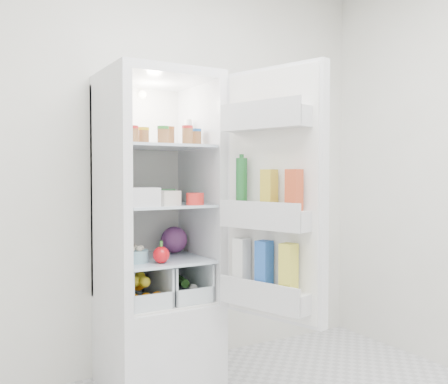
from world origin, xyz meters
TOP-DOWN VIEW (x-y plane):
  - room_walls at (0.00, 0.00)m, footprint 3.02×3.02m
  - refrigerator at (-0.20, 1.25)m, footprint 0.60×0.60m
  - shelf_low at (-0.20, 1.19)m, footprint 0.49×0.53m
  - shelf_mid at (-0.20, 1.19)m, footprint 0.49×0.53m
  - shelf_top at (-0.20, 1.19)m, footprint 0.49×0.53m
  - crisper_left at (-0.32, 1.19)m, footprint 0.23×0.46m
  - crisper_right at (-0.08, 1.19)m, footprint 0.23×0.46m
  - condiment_jars at (-0.20, 1.07)m, footprint 0.46×0.16m
  - squeeze_bottle at (0.01, 1.22)m, footprint 0.06×0.06m
  - tub_white at (-0.37, 1.00)m, footprint 0.16×0.16m
  - tub_cream at (-0.23, 1.03)m, footprint 0.18×0.18m
  - tin_red at (-0.06, 0.99)m, footprint 0.10×0.10m
  - tub_green at (-0.11, 1.28)m, footprint 0.15×0.17m
  - red_cabbage at (-0.05, 1.31)m, footprint 0.16×0.16m
  - bell_pepper at (-0.26, 1.01)m, footprint 0.09×0.09m
  - mushroom_bowl at (-0.36, 1.11)m, footprint 0.16×0.16m
  - citrus_pile at (-0.33, 1.12)m, footprint 0.20×0.24m
  - veg_pile at (-0.07, 1.18)m, footprint 0.16×0.30m
  - fridge_door at (0.19, 0.62)m, footprint 0.32×0.59m

SIDE VIEW (x-z plane):
  - veg_pile at x=-0.07m, z-range 0.51..0.61m
  - citrus_pile at x=-0.33m, z-range 0.51..0.67m
  - crisper_left at x=-0.32m, z-range 0.50..0.72m
  - crisper_right at x=-0.08m, z-range 0.50..0.72m
  - refrigerator at x=-0.20m, z-range -0.23..1.57m
  - shelf_low at x=-0.20m, z-range 0.73..0.75m
  - mushroom_bowl at x=-0.36m, z-range 0.75..0.81m
  - bell_pepper at x=-0.26m, z-range 0.75..0.84m
  - red_cabbage at x=-0.05m, z-range 0.75..0.91m
  - shelf_mid at x=-0.20m, z-range 1.04..1.06m
  - tin_red at x=-0.06m, z-range 1.06..1.12m
  - fridge_door at x=0.19m, z-range 0.44..1.74m
  - tub_cream at x=-0.23m, z-range 1.06..1.14m
  - tub_green at x=-0.11m, z-range 1.06..1.14m
  - tub_white at x=-0.37m, z-range 1.06..1.16m
  - shelf_top at x=-0.20m, z-range 1.37..1.39m
  - condiment_jars at x=-0.20m, z-range 1.39..1.47m
  - squeeze_bottle at x=0.01m, z-range 1.39..1.55m
  - room_walls at x=0.00m, z-range 0.29..2.90m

